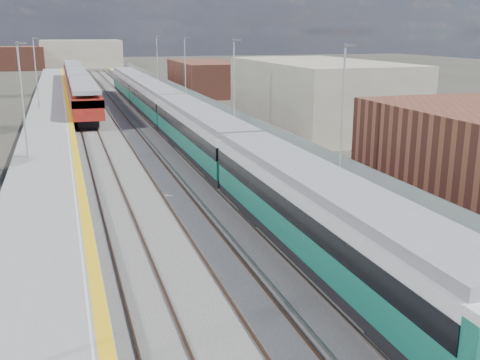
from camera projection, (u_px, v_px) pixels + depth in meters
name	position (u px, v px, depth m)	size (l,w,h in m)	color
ground	(146.00, 127.00, 55.32)	(320.00, 320.00, 0.00)	#47443A
ballast_bed	(121.00, 124.00, 56.96)	(10.50, 155.00, 0.06)	#565451
tracks	(125.00, 121.00, 58.66)	(8.96, 160.00, 0.17)	#4C3323
platform_right	(193.00, 116.00, 59.02)	(4.70, 155.00, 8.52)	slate
platform_left	(50.00, 122.00, 54.84)	(4.30, 155.00, 8.52)	slate
buildings	(9.00, 24.00, 128.91)	(72.00, 185.50, 40.00)	brown
green_train	(173.00, 112.00, 49.26)	(2.89, 80.42, 3.18)	black
red_train	(77.00, 82.00, 79.08)	(2.97, 60.15, 3.75)	black
tree_d	(314.00, 78.00, 71.25)	(4.00, 4.00, 5.42)	#382619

